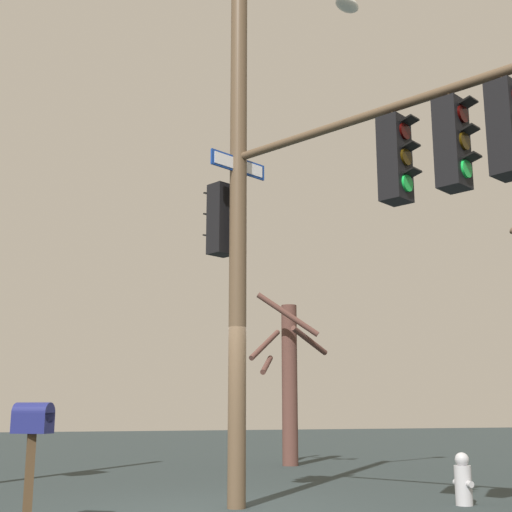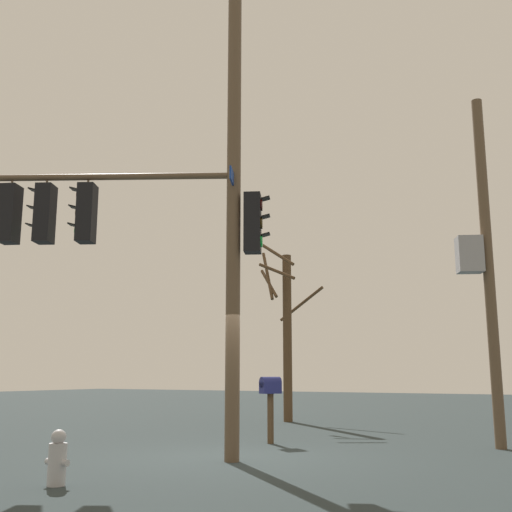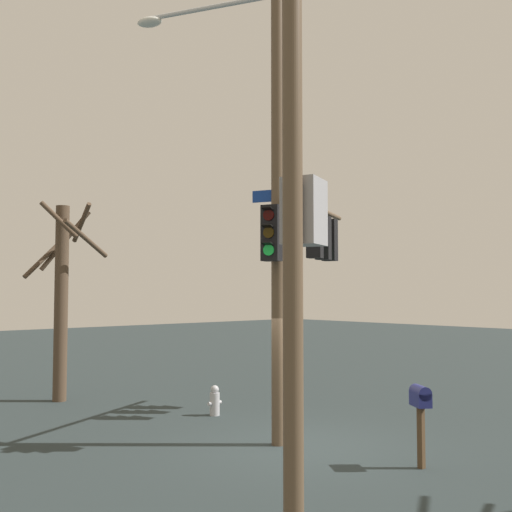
{
  "view_description": "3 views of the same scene",
  "coord_description": "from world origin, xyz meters",
  "views": [
    {
      "loc": [
        -9.49,
        3.02,
        1.31
      ],
      "look_at": [
        0.29,
        -0.66,
        3.58
      ],
      "focal_mm": 50.11,
      "sensor_mm": 36.0,
      "label": 1
    },
    {
      "loc": [
        5.92,
        -9.79,
        1.46
      ],
      "look_at": [
        0.84,
        -0.58,
        3.47
      ],
      "focal_mm": 43.46,
      "sensor_mm": 36.0,
      "label": 2
    },
    {
      "loc": [
        8.82,
        8.56,
        3.03
      ],
      "look_at": [
        0.82,
        -0.38,
        3.72
      ],
      "focal_mm": 43.26,
      "sensor_mm": 36.0,
      "label": 3
    }
  ],
  "objects": [
    {
      "name": "mailbox",
      "position": [
        -0.46,
        2.44,
        1.11
      ],
      "size": [
        0.44,
        0.5,
        1.41
      ],
      "rotation": [
        0.0,
        0.0,
        5.7
      ],
      "color": "#4C3823",
      "rests_on": "ground"
    },
    {
      "name": "bare_tree_behind_pole",
      "position": [
        1.35,
        -7.92,
        3.03
      ],
      "size": [
        2.04,
        2.18,
        5.53
      ],
      "color": "#4F3C2C",
      "rests_on": "ground"
    },
    {
      "name": "ground_plane",
      "position": [
        0.0,
        0.0,
        0.0
      ],
      "size": [
        80.0,
        80.0,
        0.0
      ],
      "primitive_type": "plane",
      "color": "#283233"
    },
    {
      "name": "main_signal_pole_assembly",
      "position": [
        -0.69,
        -0.99,
        4.89
      ],
      "size": [
        6.37,
        3.56,
        9.65
      ],
      "rotation": [
        0.0,
        0.0,
        3.61
      ],
      "color": "brown",
      "rests_on": "ground"
    },
    {
      "name": "secondary_pole_assembly",
      "position": [
        3.91,
        3.75,
        3.78
      ],
      "size": [
        0.77,
        0.58,
        7.42
      ],
      "rotation": [
        0.0,
        0.0,
        3.55
      ],
      "color": "brown",
      "rests_on": "ground"
    },
    {
      "name": "fire_hydrant",
      "position": [
        -0.6,
        -3.49,
        0.34
      ],
      "size": [
        0.38,
        0.24,
        0.73
      ],
      "color": "#B2B2B7",
      "rests_on": "ground"
    }
  ]
}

